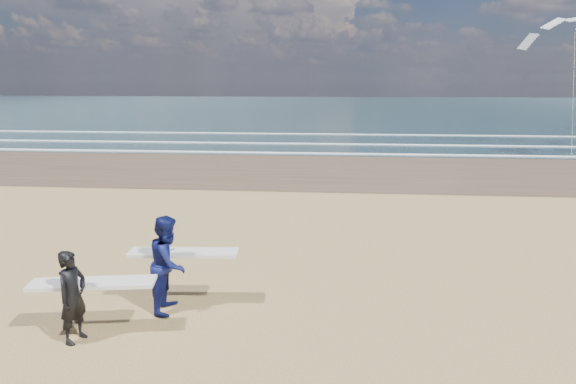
# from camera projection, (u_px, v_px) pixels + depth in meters

# --- Properties ---
(ocean) EXTENTS (220.00, 100.00, 0.02)m
(ocean) POSITION_uv_depth(u_px,v_px,m) (435.00, 109.00, 77.68)
(ocean) COLOR #193138
(ocean) RESTS_ON ground
(foam_breakers) EXTENTS (220.00, 11.70, 0.05)m
(foam_breakers) POSITION_uv_depth(u_px,v_px,m) (554.00, 145.00, 35.00)
(foam_breakers) COLOR white
(foam_breakers) RESTS_ON ground
(surfer_near) EXTENTS (2.26, 1.14, 1.66)m
(surfer_near) POSITION_uv_depth(u_px,v_px,m) (76.00, 294.00, 8.93)
(surfer_near) COLOR black
(surfer_near) RESTS_ON ground
(surfer_far) EXTENTS (2.23, 1.17, 1.93)m
(surfer_far) POSITION_uv_depth(u_px,v_px,m) (169.00, 263.00, 10.09)
(surfer_far) COLOR #0E1450
(surfer_far) RESTS_ON ground
(kite_1) EXTENTS (6.23, 4.78, 9.47)m
(kite_1) POSITION_uv_depth(u_px,v_px,m) (574.00, 64.00, 32.41)
(kite_1) COLOR slate
(kite_1) RESTS_ON ground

